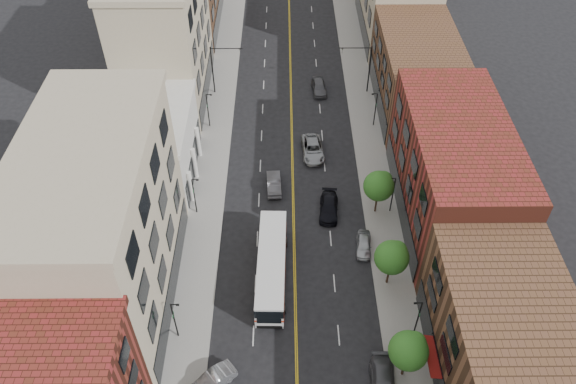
{
  "coord_description": "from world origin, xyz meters",
  "views": [
    {
      "loc": [
        -0.98,
        -20.25,
        46.27
      ],
      "look_at": [
        -0.64,
        22.16,
        5.0
      ],
      "focal_mm": 35.0,
      "sensor_mm": 36.0,
      "label": 1
    }
  ],
  "objects_px": {
    "car_angle_b": "(212,381)",
    "car_lane_a": "(329,207)",
    "car_lane_b": "(313,149)",
    "car_parked_far": "(364,245)",
    "car_lane_c": "(319,87)",
    "car_parked_mid": "(383,383)",
    "car_lane_behind": "(274,183)",
    "city_bus": "(272,265)"
  },
  "relations": [
    {
      "from": "car_lane_a",
      "to": "car_parked_mid",
      "type": "bearing_deg",
      "value": -76.16
    },
    {
      "from": "car_angle_b",
      "to": "car_parked_far",
      "type": "relative_size",
      "value": 1.16
    },
    {
      "from": "car_parked_mid",
      "to": "car_lane_a",
      "type": "xyz_separation_m",
      "value": [
        -3.39,
        21.17,
        -0.04
      ]
    },
    {
      "from": "car_lane_behind",
      "to": "car_parked_far",
      "type": "bearing_deg",
      "value": 132.31
    },
    {
      "from": "city_bus",
      "to": "car_lane_c",
      "type": "bearing_deg",
      "value": 80.57
    },
    {
      "from": "city_bus",
      "to": "car_lane_c",
      "type": "distance_m",
      "value": 33.97
    },
    {
      "from": "car_parked_mid",
      "to": "car_lane_b",
      "type": "relative_size",
      "value": 0.92
    },
    {
      "from": "car_parked_far",
      "to": "car_lane_b",
      "type": "distance_m",
      "value": 16.47
    },
    {
      "from": "city_bus",
      "to": "car_lane_c",
      "type": "xyz_separation_m",
      "value": [
        6.39,
        33.34,
        -1.06
      ]
    },
    {
      "from": "city_bus",
      "to": "car_parked_mid",
      "type": "xyz_separation_m",
      "value": [
        9.74,
        -12.04,
        -1.1
      ]
    },
    {
      "from": "city_bus",
      "to": "car_angle_b",
      "type": "height_order",
      "value": "city_bus"
    },
    {
      "from": "city_bus",
      "to": "car_parked_far",
      "type": "xyz_separation_m",
      "value": [
        9.74,
        3.65,
        -1.21
      ]
    },
    {
      "from": "car_angle_b",
      "to": "car_lane_behind",
      "type": "relative_size",
      "value": 0.98
    },
    {
      "from": "car_angle_b",
      "to": "car_lane_b",
      "type": "bearing_deg",
      "value": 123.28
    },
    {
      "from": "car_lane_behind",
      "to": "city_bus",
      "type": "bearing_deg",
      "value": 86.42
    },
    {
      "from": "city_bus",
      "to": "car_angle_b",
      "type": "relative_size",
      "value": 2.78
    },
    {
      "from": "car_lane_b",
      "to": "car_lane_c",
      "type": "xyz_separation_m",
      "value": [
        1.45,
        13.94,
        0.0
      ]
    },
    {
      "from": "car_parked_mid",
      "to": "car_parked_far",
      "type": "relative_size",
      "value": 1.36
    },
    {
      "from": "car_lane_b",
      "to": "car_lane_behind",
      "type": "bearing_deg",
      "value": -131.35
    },
    {
      "from": "car_lane_a",
      "to": "car_lane_b",
      "type": "height_order",
      "value": "car_lane_b"
    },
    {
      "from": "car_lane_a",
      "to": "car_lane_b",
      "type": "relative_size",
      "value": 0.87
    },
    {
      "from": "car_lane_b",
      "to": "car_lane_c",
      "type": "height_order",
      "value": "car_lane_c"
    },
    {
      "from": "car_parked_far",
      "to": "car_lane_a",
      "type": "relative_size",
      "value": 0.77
    },
    {
      "from": "car_angle_b",
      "to": "car_lane_a",
      "type": "bearing_deg",
      "value": 112.45
    },
    {
      "from": "car_lane_behind",
      "to": "car_lane_a",
      "type": "bearing_deg",
      "value": 144.24
    },
    {
      "from": "car_lane_behind",
      "to": "car_lane_b",
      "type": "distance_m",
      "value": 7.94
    },
    {
      "from": "car_parked_far",
      "to": "car_lane_c",
      "type": "distance_m",
      "value": 29.88
    },
    {
      "from": "city_bus",
      "to": "car_angle_b",
      "type": "xyz_separation_m",
      "value": [
        -5.06,
        -11.78,
        -1.13
      ]
    },
    {
      "from": "car_angle_b",
      "to": "car_lane_b",
      "type": "height_order",
      "value": "car_lane_b"
    },
    {
      "from": "city_bus",
      "to": "car_lane_behind",
      "type": "distance_m",
      "value": 13.18
    },
    {
      "from": "car_parked_far",
      "to": "car_lane_c",
      "type": "relative_size",
      "value": 0.82
    },
    {
      "from": "car_lane_a",
      "to": "car_lane_b",
      "type": "bearing_deg",
      "value": 102.52
    },
    {
      "from": "car_angle_b",
      "to": "car_lane_behind",
      "type": "height_order",
      "value": "car_lane_behind"
    },
    {
      "from": "car_angle_b",
      "to": "car_lane_a",
      "type": "height_order",
      "value": "car_angle_b"
    },
    {
      "from": "city_bus",
      "to": "car_lane_b",
      "type": "height_order",
      "value": "city_bus"
    },
    {
      "from": "car_parked_far",
      "to": "car_lane_b",
      "type": "xyz_separation_m",
      "value": [
        -4.79,
        15.75,
        0.14
      ]
    },
    {
      "from": "car_angle_b",
      "to": "car_lane_c",
      "type": "xyz_separation_m",
      "value": [
        11.45,
        45.12,
        0.06
      ]
    },
    {
      "from": "car_parked_mid",
      "to": "car_lane_c",
      "type": "relative_size",
      "value": 1.12
    },
    {
      "from": "car_lane_c",
      "to": "car_angle_b",
      "type": "bearing_deg",
      "value": -108.61
    },
    {
      "from": "car_lane_b",
      "to": "car_parked_mid",
      "type": "bearing_deg",
      "value": -84.86
    },
    {
      "from": "car_parked_mid",
      "to": "car_lane_a",
      "type": "relative_size",
      "value": 1.05
    },
    {
      "from": "car_lane_b",
      "to": "car_lane_c",
      "type": "bearing_deg",
      "value": 80.55
    }
  ]
}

